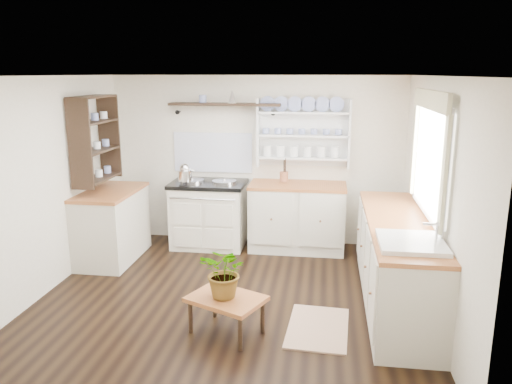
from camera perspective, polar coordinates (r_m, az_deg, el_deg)
floor at (r=5.44m, az=-2.87°, el=-11.87°), size 4.00×3.80×0.01m
wall_back at (r=6.90m, az=-0.01°, el=3.63°), size 4.00×0.02×2.30m
wall_right at (r=5.08m, az=19.72°, el=-0.75°), size 0.02×3.80×2.30m
wall_left at (r=5.78m, az=-22.88°, el=0.63°), size 0.02×3.80×2.30m
ceiling at (r=4.92m, az=-3.20°, el=13.12°), size 4.00×3.80×0.01m
window at (r=5.13m, az=19.20°, el=4.17°), size 0.08×1.55×1.22m
aga_cooker at (r=6.84m, az=-5.41°, el=-2.47°), size 1.00×0.70×0.93m
back_cabinets at (r=6.70m, az=4.72°, el=-2.76°), size 1.27×0.63×0.90m
right_cabinets at (r=5.32m, az=15.73°, el=-7.61°), size 0.62×2.43×0.90m
belfast_sink at (r=4.51m, az=17.22°, el=-6.96°), size 0.55×0.60×0.45m
left_cabinets at (r=6.58m, az=-16.12°, el=-3.56°), size 0.62×1.13×0.90m
plate_rack at (r=6.74m, az=5.46°, el=6.83°), size 1.20×0.22×0.90m
high_shelf at (r=6.75m, az=-3.57°, el=9.88°), size 1.50×0.29×0.16m
left_shelving at (r=6.42m, az=-17.90°, el=5.86°), size 0.28×0.80×1.05m
kettle at (r=6.67m, az=-8.10°, el=2.22°), size 0.19×0.19×0.23m
utensil_crock at (r=6.67m, az=3.21°, el=1.74°), size 0.11×0.11×0.13m
center_table at (r=4.64m, az=-3.41°, el=-12.39°), size 0.78×0.69×0.35m
potted_plant at (r=4.52m, az=-3.46°, el=-9.11°), size 0.54×0.50×0.48m
floor_rug at (r=4.86m, az=7.09°, el=-15.13°), size 0.60×0.88×0.02m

